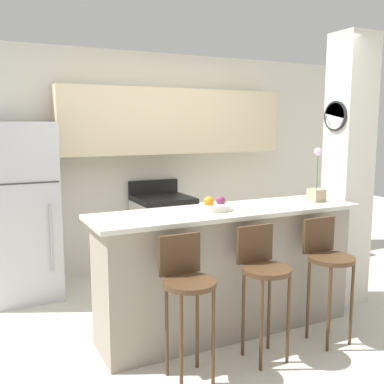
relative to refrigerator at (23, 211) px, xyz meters
The scene contains 11 objects.
ground_plane 2.28m from the refrigerator, 47.41° to the right, with size 14.00×14.00×0.00m, color beige.
wall_back 1.69m from the refrigerator, 10.88° to the left, with size 5.60×0.38×2.55m.
pillar_right 3.18m from the refrigerator, 28.42° to the right, with size 0.38×0.32×2.55m.
counter_bar 2.14m from the refrigerator, 47.41° to the right, with size 2.28×0.62×1.04m.
refrigerator is the anchor object (origin of this frame).
stove_range 1.56m from the refrigerator, ahead, with size 0.61×0.62×1.07m.
bar_stool_left 2.22m from the refrigerator, 68.52° to the right, with size 0.36×0.36×0.98m.
bar_stool_mid 2.51m from the refrigerator, 55.25° to the right, with size 0.36×0.36×0.98m.
bar_stool_right 2.91m from the refrigerator, 45.18° to the right, with size 0.36×0.36×0.98m.
orchid_vase 2.83m from the refrigerator, 34.18° to the right, with size 0.12×0.12×0.48m.
fruit_bowl 2.03m from the refrigerator, 49.93° to the right, with size 0.26×0.26×0.12m.
Camera 1 is at (-1.86, -3.09, 1.71)m, focal length 42.00 mm.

